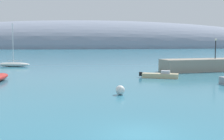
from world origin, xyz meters
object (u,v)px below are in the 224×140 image
at_px(sailboat_white_mid_mooring, 14,64).
at_px(harbor_lamp_post, 216,46).
at_px(mooring_buoy_white, 120,90).
at_px(motorboat_sand_outer, 160,75).

relative_size(sailboat_white_mid_mooring, harbor_lamp_post, 2.50).
xyz_separation_m(mooring_buoy_white, harbor_lamp_post, (19.53, 20.68, 3.78)).
distance_m(motorboat_sand_outer, mooring_buoy_white, 14.00).
bearing_deg(harbor_lamp_post, motorboat_sand_outer, -144.22).
distance_m(motorboat_sand_outer, harbor_lamp_post, 15.50).
height_order(mooring_buoy_white, harbor_lamp_post, harbor_lamp_post).
bearing_deg(mooring_buoy_white, sailboat_white_mid_mooring, 116.70).
bearing_deg(motorboat_sand_outer, mooring_buoy_white, -100.62).
bearing_deg(motorboat_sand_outer, sailboat_white_mid_mooring, 160.00).
xyz_separation_m(motorboat_sand_outer, mooring_buoy_white, (-7.36, -11.91, 0.09)).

